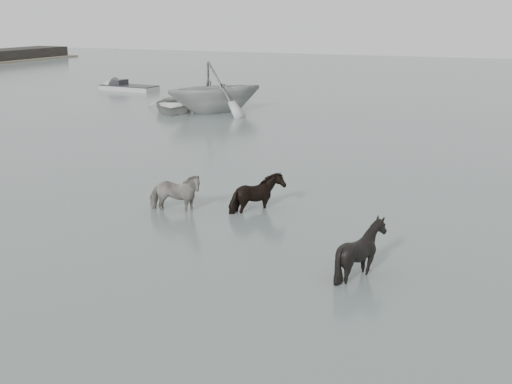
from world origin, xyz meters
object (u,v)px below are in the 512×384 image
pony_pinto (174,188)px  rowboat_lead (174,102)px  pony_dark (258,187)px  pony_black (362,243)px

pony_pinto → rowboat_lead: bearing=17.4°
rowboat_lead → pony_pinto: bearing=-84.1°
pony_pinto → rowboat_lead: pony_pinto is taller
pony_pinto → rowboat_lead: 19.37m
pony_dark → pony_black: size_ratio=0.95×
pony_pinto → pony_dark: size_ratio=1.16×
pony_dark → rowboat_lead: pony_dark is taller
pony_pinto → rowboat_lead: size_ratio=0.34×
pony_black → rowboat_lead: pony_black is taller
pony_dark → pony_black: 5.12m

